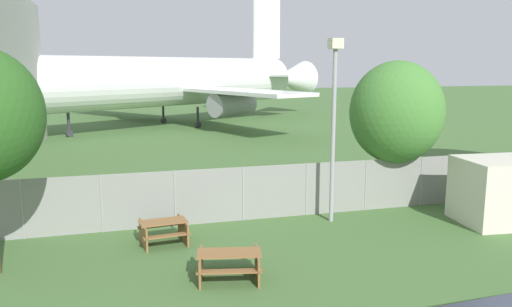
% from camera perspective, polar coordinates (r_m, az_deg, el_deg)
% --- Properties ---
extents(perimeter_fence, '(56.07, 0.07, 2.07)m').
position_cam_1_polar(perimeter_fence, '(19.54, 5.78, -4.10)').
color(perimeter_fence, gray).
rests_on(perimeter_fence, ground).
extents(airplane, '(37.45, 29.59, 13.59)m').
position_cam_1_polar(airplane, '(48.90, -9.82, 8.03)').
color(airplane, white).
rests_on(airplane, ground).
extents(picnic_bench_near_cabin, '(1.64, 1.55, 0.76)m').
position_cam_1_polar(picnic_bench_near_cabin, '(16.82, -10.53, -8.56)').
color(picnic_bench_near_cabin, brown).
rests_on(picnic_bench_near_cabin, ground).
extents(picnic_bench_open_grass, '(1.99, 1.73, 0.76)m').
position_cam_1_polar(picnic_bench_open_grass, '(13.97, -3.08, -12.28)').
color(picnic_bench_open_grass, brown).
rests_on(picnic_bench_open_grass, ground).
extents(tree_behind_benches, '(3.79, 3.79, 6.00)m').
position_cam_1_polar(tree_behind_benches, '(21.12, 15.75, 4.50)').
color(tree_behind_benches, brown).
rests_on(tree_behind_benches, ground).
extents(light_mast, '(0.44, 0.44, 6.73)m').
position_cam_1_polar(light_mast, '(18.37, 8.89, 4.94)').
color(light_mast, '#99999E').
rests_on(light_mast, ground).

